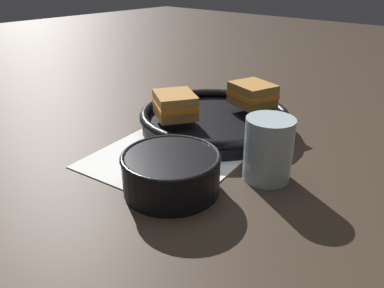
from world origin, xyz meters
The scene contains 8 objects.
ground_plane centered at (0.00, 0.00, 0.00)m, with size 4.00×4.00×0.00m, color #382B21.
napkin centered at (-0.02, 0.01, 0.00)m, with size 0.27×0.24×0.00m.
soup_bowl centered at (0.06, -0.04, 0.03)m, with size 0.15×0.15×0.06m.
spoon centered at (0.03, 0.05, 0.01)m, with size 0.14×0.09×0.01m.
skillet centered at (-0.04, 0.19, 0.02)m, with size 0.31×0.43×0.04m.
sandwich_near_left centered at (0.00, 0.27, 0.06)m, with size 0.10×0.10×0.05m.
sandwich_near_right centered at (-0.08, 0.11, 0.06)m, with size 0.11×0.11×0.05m.
drinking_glass centered at (0.15, 0.09, 0.05)m, with size 0.08×0.08×0.10m.
Camera 1 is at (0.40, -0.38, 0.31)m, focal length 35.00 mm.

